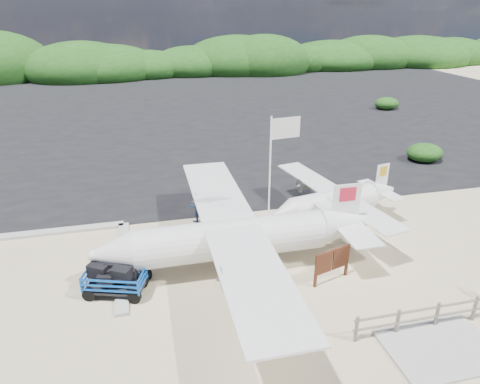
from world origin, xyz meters
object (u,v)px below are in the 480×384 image
at_px(flagpole, 267,257).
at_px(crew_b, 197,206).
at_px(signboard, 330,281).
at_px(crew_a, 242,230).
at_px(aircraft_small, 57,114).
at_px(aircraft_large, 358,129).
at_px(baggage_cart, 117,294).

xyz_separation_m(flagpole, crew_b, (-2.50, 4.10, 0.87)).
relative_size(flagpole, signboard, 3.49).
relative_size(crew_a, crew_b, 0.90).
bearing_deg(flagpole, signboard, -48.83).
bearing_deg(aircraft_small, aircraft_large, 144.73).
distance_m(baggage_cart, crew_a, 6.08).
relative_size(baggage_cart, crew_b, 1.39).
bearing_deg(signboard, baggage_cart, 155.90).
relative_size(baggage_cart, flagpole, 0.38).
bearing_deg(aircraft_large, baggage_cart, 43.80).
height_order(baggage_cart, crew_a, crew_a).
xyz_separation_m(signboard, crew_b, (-4.46, 6.34, 0.87)).
bearing_deg(aircraft_small, baggage_cart, 90.95).
bearing_deg(signboard, flagpole, 114.73).
xyz_separation_m(baggage_cart, signboard, (8.32, -1.12, 0.00)).
height_order(signboard, crew_a, crew_a).
bearing_deg(crew_a, aircraft_large, -116.19).
distance_m(baggage_cart, crew_b, 6.56).
bearing_deg(baggage_cart, aircraft_small, 120.19).
height_order(flagpole, crew_a, flagpole).
height_order(crew_a, aircraft_large, aircraft_large).
bearing_deg(flagpole, aircraft_small, 113.26).
bearing_deg(aircraft_small, flagpole, 102.28).
bearing_deg(crew_b, crew_a, 107.92).
distance_m(baggage_cart, flagpole, 6.46).
bearing_deg(crew_b, aircraft_large, -151.96).
relative_size(flagpole, crew_b, 3.63).
bearing_deg(crew_b, signboard, 112.56).
xyz_separation_m(signboard, aircraft_small, (-14.94, 32.43, 0.00)).
bearing_deg(aircraft_large, aircraft_small, -24.06).
height_order(crew_a, crew_b, crew_b).
height_order(baggage_cart, crew_b, crew_b).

